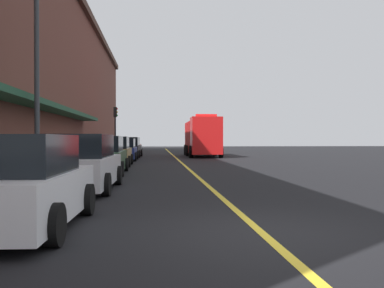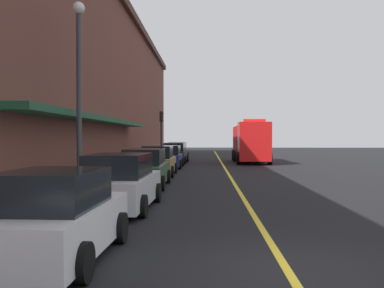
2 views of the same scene
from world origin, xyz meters
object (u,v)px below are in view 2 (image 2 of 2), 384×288
object	(u,v)px
parked_car_5	(175,154)
traffic_light_near	(161,126)
parking_meter_2	(137,156)
parked_car_2	(145,169)
parking_meter_0	(164,149)
parked_car_3	(158,162)
parked_car_0	(56,218)
parked_car_1	(120,183)
street_lamp_left	(79,76)
parking_meter_3	(163,149)
parked_car_6	(178,151)
fire_truck	(250,142)
parking_meter_1	(12,193)
parked_car_4	(168,157)

from	to	relation	value
parked_car_5	traffic_light_near	size ratio (longest dim) A/B	1.13
parked_car_5	parking_meter_2	bearing A→B (deg)	174.32
parked_car_2	parking_meter_0	xyz separation A→B (m)	(-1.34, 22.96, 0.27)
parked_car_3	parking_meter_2	bearing A→B (deg)	68.26
parking_meter_0	parked_car_3	bearing A→B (deg)	-85.69
parked_car_0	parked_car_1	distance (m)	5.56
parked_car_3	traffic_light_near	bearing A→B (deg)	5.04
parked_car_0	parking_meter_0	bearing A→B (deg)	3.83
street_lamp_left	parking_meter_3	bearing A→B (deg)	88.62
parked_car_6	street_lamp_left	distance (m)	26.92
parked_car_5	parked_car_6	xyz separation A→B (m)	(-0.16, 5.80, -0.01)
parked_car_1	street_lamp_left	world-z (taller)	street_lamp_left
parked_car_0	parked_car_2	xyz separation A→B (m)	(0.04, 11.48, 0.03)
parked_car_6	parking_meter_0	distance (m)	1.36
parked_car_3	parking_meter_0	bearing A→B (deg)	4.32
parked_car_1	parking_meter_0	distance (m)	28.92
parking_meter_0	street_lamp_left	xyz separation A→B (m)	(-0.60, -26.39, 3.34)
parked_car_5	fire_truck	xyz separation A→B (m)	(6.36, 1.14, 0.91)
parked_car_2	parked_car_6	size ratio (longest dim) A/B	1.11
parked_car_5	street_lamp_left	world-z (taller)	street_lamp_left
parking_meter_1	parking_meter_3	bearing A→B (deg)	90.00
parked_car_3	street_lamp_left	bearing A→B (deg)	168.23
parked_car_0	parking_meter_2	distance (m)	17.75
parked_car_6	parked_car_1	bearing A→B (deg)	-179.67
street_lamp_left	traffic_light_near	xyz separation A→B (m)	(0.66, 23.21, -1.24)
parking_meter_1	traffic_light_near	world-z (taller)	traffic_light_near
parking_meter_1	street_lamp_left	distance (m)	7.69
parked_car_6	parking_meter_0	world-z (taller)	parked_car_6
parking_meter_2	street_lamp_left	size ratio (longest dim) A/B	0.19
parked_car_0	fire_truck	xyz separation A→B (m)	(6.53, 30.00, 0.95)
parked_car_5	parked_car_2	bearing A→B (deg)	-178.61
parking_meter_3	parking_meter_2	bearing A→B (deg)	-90.00
parked_car_3	parking_meter_1	distance (m)	16.08
parked_car_4	traffic_light_near	world-z (taller)	traffic_light_near
parking_meter_1	parking_meter_0	bearing A→B (deg)	90.00
parked_car_1	parked_car_2	size ratio (longest dim) A/B	0.98
traffic_light_near	parking_meter_0	bearing A→B (deg)	91.11
parked_car_2	fire_truck	bearing A→B (deg)	-19.42
fire_truck	parking_meter_3	size ratio (longest dim) A/B	6.32
parked_car_4	parking_meter_0	bearing A→B (deg)	7.20
parked_car_0	parked_car_2	size ratio (longest dim) A/B	0.87
fire_truck	parking_meter_1	world-z (taller)	fire_truck
parked_car_6	traffic_light_near	size ratio (longest dim) A/B	1.01
parking_meter_0	street_lamp_left	size ratio (longest dim) A/B	0.19
parking_meter_3	street_lamp_left	xyz separation A→B (m)	(-0.60, -24.88, 3.34)
parked_car_3	parking_meter_0	xyz separation A→B (m)	(-1.30, 17.26, 0.27)
parked_car_2	parked_car_6	xyz separation A→B (m)	(-0.03, 23.18, 0.00)
parked_car_4	parked_car_5	bearing A→B (deg)	-1.05
parking_meter_1	parked_car_4	bearing A→B (deg)	86.56
parked_car_1	street_lamp_left	size ratio (longest dim) A/B	0.68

